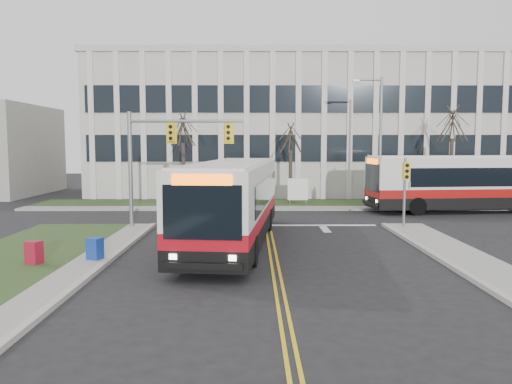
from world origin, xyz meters
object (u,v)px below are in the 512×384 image
object	(u,v)px
bus_cross	(472,184)
newspaper_box_red	(34,254)
directory_sign	(298,190)
newspaper_box_blue	(95,250)
streetlight	(378,135)
bus_main	(233,204)

from	to	relation	value
bus_cross	newspaper_box_red	size ratio (longest dim) A/B	14.49
directory_sign	newspaper_box_blue	bearing A→B (deg)	-117.24
newspaper_box_red	directory_sign	bearing A→B (deg)	77.11
directory_sign	newspaper_box_blue	xyz separation A→B (m)	(-9.30, -18.07, -0.70)
directory_sign	newspaper_box_blue	size ratio (longest dim) A/B	2.11
bus_cross	newspaper_box_blue	bearing A→B (deg)	-60.69
bus_cross	streetlight	bearing A→B (deg)	-116.71
newspaper_box_blue	newspaper_box_red	size ratio (longest dim) A/B	1.00
directory_sign	bus_main	distance (m)	14.92
streetlight	bus_cross	bearing A→B (deg)	-20.79
directory_sign	newspaper_box_red	xyz separation A→B (m)	(-11.33, -18.70, -0.70)
directory_sign	bus_main	bearing A→B (deg)	-106.40
streetlight	bus_cross	size ratio (longest dim) A/B	0.67
streetlight	directory_sign	size ratio (longest dim) A/B	4.60
bus_main	bus_cross	world-z (taller)	bus_cross
bus_main	newspaper_box_blue	world-z (taller)	bus_main
streetlight	newspaper_box_blue	size ratio (longest dim) A/B	9.68
bus_main	newspaper_box_blue	size ratio (longest dim) A/B	14.30
bus_main	streetlight	bearing A→B (deg)	59.13
newspaper_box_blue	bus_cross	bearing A→B (deg)	56.91
directory_sign	bus_cross	size ratio (longest dim) A/B	0.15
bus_cross	newspaper_box_red	xyz separation A→B (m)	(-22.65, -15.20, -1.36)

